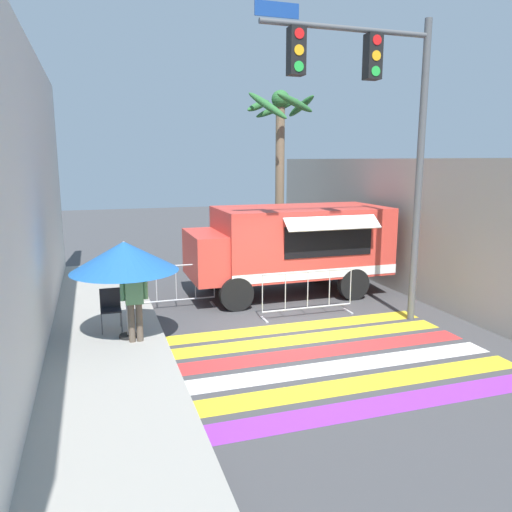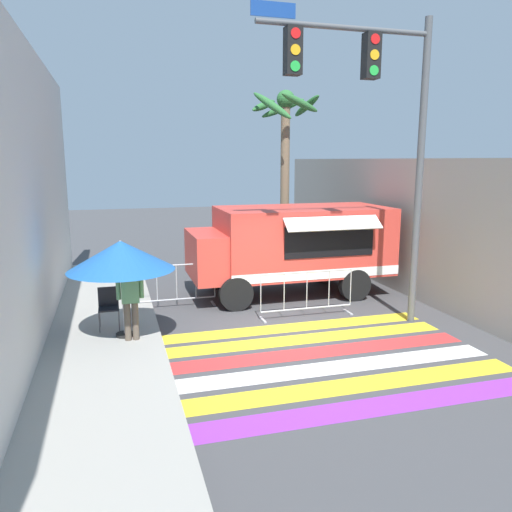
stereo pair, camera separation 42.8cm
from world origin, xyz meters
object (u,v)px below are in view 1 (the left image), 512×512
(barricade_side, at_px, (176,287))
(patio_umbrella, at_px, (124,257))
(food_truck, at_px, (287,243))
(palm_tree, at_px, (280,140))
(traffic_signal_pole, at_px, (375,108))
(vendor_person, at_px, (134,296))
(folding_chair, at_px, (111,305))
(barricade_front, at_px, (308,293))

(barricade_side, bearing_deg, patio_umbrella, -120.12)
(food_truck, relative_size, palm_tree, 0.91)
(traffic_signal_pole, relative_size, barricade_side, 3.34)
(vendor_person, height_order, barricade_side, vendor_person)
(barricade_side, relative_size, palm_tree, 0.33)
(patio_umbrella, bearing_deg, vendor_person, -63.09)
(traffic_signal_pole, bearing_deg, vendor_person, 179.35)
(food_truck, distance_m, palm_tree, 4.65)
(patio_umbrella, bearing_deg, traffic_signal_pole, -3.53)
(patio_umbrella, bearing_deg, folding_chair, 115.58)
(folding_chair, height_order, palm_tree, palm_tree)
(food_truck, distance_m, barricade_front, 2.23)
(food_truck, distance_m, folding_chair, 5.28)
(barricade_front, xyz_separation_m, palm_tree, (1.34, 5.50, 3.79))
(folding_chair, xyz_separation_m, palm_tree, (5.88, 5.56, 3.65))
(barricade_side, distance_m, palm_tree, 6.86)
(folding_chair, bearing_deg, barricade_front, -22.14)
(barricade_front, height_order, palm_tree, palm_tree)
(traffic_signal_pole, relative_size, barricade_front, 2.87)
(food_truck, height_order, folding_chair, food_truck)
(barricade_side, height_order, palm_tree, palm_tree)
(patio_umbrella, distance_m, barricade_front, 4.48)
(folding_chair, bearing_deg, patio_umbrella, -87.27)
(patio_umbrella, bearing_deg, barricade_front, 9.09)
(patio_umbrella, xyz_separation_m, folding_chair, (-0.30, 0.62, -1.14))
(vendor_person, distance_m, barricade_front, 4.25)
(traffic_signal_pole, bearing_deg, barricade_front, 135.27)
(food_truck, xyz_separation_m, patio_umbrella, (-4.49, -2.71, 0.40))
(traffic_signal_pole, bearing_deg, barricade_side, 145.69)
(patio_umbrella, relative_size, palm_tree, 0.35)
(food_truck, relative_size, traffic_signal_pole, 0.82)
(folding_chair, bearing_deg, food_truck, 0.67)
(barricade_side, bearing_deg, food_truck, 6.74)
(vendor_person, bearing_deg, food_truck, 25.12)
(traffic_signal_pole, bearing_deg, food_truck, 104.16)
(food_truck, relative_size, folding_chair, 6.25)
(food_truck, height_order, vendor_person, food_truck)
(traffic_signal_pole, height_order, barricade_front, traffic_signal_pole)
(folding_chair, distance_m, vendor_person, 1.07)
(traffic_signal_pole, relative_size, vendor_person, 4.05)
(patio_umbrella, height_order, vendor_person, patio_umbrella)
(patio_umbrella, xyz_separation_m, barricade_front, (4.24, 0.68, -1.28))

